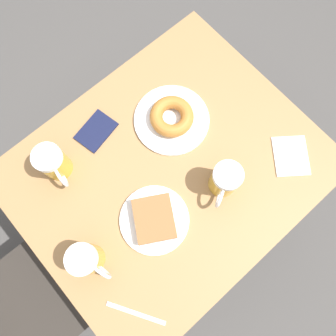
% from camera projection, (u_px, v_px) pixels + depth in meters
% --- Properties ---
extents(ground_plane, '(8.00, 8.00, 0.00)m').
position_uv_depth(ground_plane, '(168.00, 205.00, 1.75)').
color(ground_plane, '#474442').
extents(table, '(0.77, 0.93, 0.75)m').
position_uv_depth(table, '(168.00, 175.00, 1.10)').
color(table, '#997044').
rests_on(table, ground_plane).
extents(plate_with_cake, '(0.21, 0.21, 0.04)m').
position_uv_depth(plate_with_cake, '(154.00, 219.00, 0.97)').
color(plate_with_cake, white).
rests_on(plate_with_cake, table).
extents(plate_with_donut, '(0.25, 0.25, 0.05)m').
position_uv_depth(plate_with_donut, '(172.00, 118.00, 1.06)').
color(plate_with_donut, white).
rests_on(plate_with_donut, table).
extents(beer_mug_left, '(0.13, 0.09, 0.13)m').
position_uv_depth(beer_mug_left, '(87.00, 260.00, 0.90)').
color(beer_mug_left, gold).
rests_on(beer_mug_left, table).
extents(beer_mug_center, '(0.13, 0.09, 0.13)m').
position_uv_depth(beer_mug_center, '(53.00, 163.00, 0.97)').
color(beer_mug_center, gold).
rests_on(beer_mug_center, table).
extents(beer_mug_right, '(0.09, 0.12, 0.13)m').
position_uv_depth(beer_mug_right, '(225.00, 180.00, 0.96)').
color(beer_mug_right, gold).
rests_on(beer_mug_right, table).
extents(napkin_folded, '(0.17, 0.17, 0.00)m').
position_uv_depth(napkin_folded, '(291.00, 156.00, 1.04)').
color(napkin_folded, white).
rests_on(napkin_folded, table).
extents(fork, '(0.16, 0.10, 0.00)m').
position_uv_depth(fork, '(136.00, 313.00, 0.92)').
color(fork, silver).
rests_on(fork, table).
extents(passport_near_edge, '(0.11, 0.14, 0.01)m').
position_uv_depth(passport_near_edge, '(96.00, 131.00, 1.06)').
color(passport_near_edge, '#141938').
rests_on(passport_near_edge, table).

